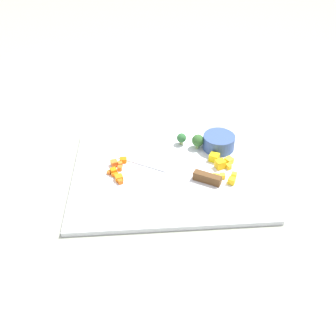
{
  "coord_description": "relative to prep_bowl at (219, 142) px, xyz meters",
  "views": [
    {
      "loc": [
        0.05,
        0.71,
        0.58
      ],
      "look_at": [
        0.0,
        0.0,
        0.02
      ],
      "focal_mm": 38.39,
      "sensor_mm": 36.0,
      "label": 1
    }
  ],
  "objects": [
    {
      "name": "ground_plane",
      "position": [
        0.15,
        0.09,
        -0.03
      ],
      "size": [
        4.0,
        4.0,
        0.0
      ],
      "primitive_type": "plane",
      "color": "gray"
    },
    {
      "name": "cutting_board",
      "position": [
        0.15,
        0.09,
        -0.03
      ],
      "size": [
        0.48,
        0.38,
        0.01
      ],
      "primitive_type": "cube",
      "color": "white",
      "rests_on": "ground_plane"
    },
    {
      "name": "prep_bowl",
      "position": [
        0.0,
        0.0,
        0.0
      ],
      "size": [
        0.09,
        0.09,
        0.04
      ],
      "primitive_type": "cylinder",
      "color": "#39558E",
      "rests_on": "cutting_board"
    },
    {
      "name": "chef_knife",
      "position": [
        0.1,
        0.12,
        -0.01
      ],
      "size": [
        0.26,
        0.16,
        0.02
      ],
      "rotation": [
        0.0,
        0.0,
        5.77
      ],
      "color": "silver",
      "rests_on": "cutting_board"
    },
    {
      "name": "carrot_dice_0",
      "position": [
        0.28,
        0.1,
        -0.01
      ],
      "size": [
        0.02,
        0.02,
        0.01
      ],
      "primitive_type": "cube",
      "rotation": [
        0.0,
        0.0,
        2.59
      ],
      "color": "orange",
      "rests_on": "cutting_board"
    },
    {
      "name": "carrot_dice_1",
      "position": [
        0.26,
        0.04,
        -0.01
      ],
      "size": [
        0.02,
        0.02,
        0.01
      ],
      "primitive_type": "cube",
      "rotation": [
        0.0,
        0.0,
        3.11
      ],
      "color": "orange",
      "rests_on": "cutting_board"
    },
    {
      "name": "carrot_dice_2",
      "position": [
        0.28,
        0.06,
        -0.01
      ],
      "size": [
        0.02,
        0.02,
        0.02
      ],
      "primitive_type": "cube",
      "rotation": [
        0.0,
        0.0,
        1.92
      ],
      "color": "orange",
      "rests_on": "cutting_board"
    },
    {
      "name": "carrot_dice_3",
      "position": [
        0.26,
        0.13,
        -0.01
      ],
      "size": [
        0.02,
        0.02,
        0.01
      ],
      "primitive_type": "cube",
      "rotation": [
        0.0,
        0.0,
        1.98
      ],
      "color": "orange",
      "rests_on": "cutting_board"
    },
    {
      "name": "carrot_dice_4",
      "position": [
        0.27,
        0.12,
        -0.01
      ],
      "size": [
        0.02,
        0.02,
        0.01
      ],
      "primitive_type": "cube",
      "rotation": [
        0.0,
        0.0,
        1.88
      ],
      "color": "orange",
      "rests_on": "cutting_board"
    },
    {
      "name": "carrot_dice_5",
      "position": [
        0.27,
        0.06,
        -0.01
      ],
      "size": [
        0.01,
        0.01,
        0.01
      ],
      "primitive_type": "cube",
      "rotation": [
        0.0,
        0.0,
        1.83
      ],
      "color": "orange",
      "rests_on": "cutting_board"
    },
    {
      "name": "carrot_dice_6",
      "position": [
        0.27,
        0.08,
        -0.01
      ],
      "size": [
        0.01,
        0.01,
        0.01
      ],
      "primitive_type": "cube",
      "rotation": [
        0.0,
        0.0,
        2.99
      ],
      "color": "orange",
      "rests_on": "cutting_board"
    },
    {
      "name": "carrot_dice_7",
      "position": [
        0.29,
        0.1,
        -0.02
      ],
      "size": [
        0.01,
        0.01,
        0.01
      ],
      "primitive_type": "cube",
      "rotation": [
        0.0,
        0.0,
        2.77
      ],
      "color": "orange",
      "rests_on": "cutting_board"
    },
    {
      "name": "carrot_dice_8",
      "position": [
        0.28,
        0.09,
        -0.01
      ],
      "size": [
        0.02,
        0.02,
        0.02
      ],
      "primitive_type": "cube",
      "rotation": [
        0.0,
        0.0,
        0.37
      ],
      "color": "orange",
      "rests_on": "cutting_board"
    },
    {
      "name": "pepper_dice_0",
      "position": [
        0.03,
        0.14,
        -0.01
      ],
      "size": [
        0.02,
        0.02,
        0.02
      ],
      "primitive_type": "cube",
      "rotation": [
        0.0,
        0.0,
        1.37
      ],
      "color": "yellow",
      "rests_on": "cutting_board"
    },
    {
      "name": "pepper_dice_1",
      "position": [
        0.01,
        0.13,
        -0.01
      ],
      "size": [
        0.01,
        0.01,
        0.01
      ],
      "primitive_type": "cube",
      "rotation": [
        0.0,
        0.0,
        1.51
      ],
      "color": "yellow",
      "rests_on": "cutting_board"
    },
    {
      "name": "pepper_dice_2",
      "position": [
        -0.01,
        0.07,
        -0.01
      ],
      "size": [
        0.03,
        0.03,
        0.02
      ],
      "primitive_type": "cube",
      "rotation": [
        0.0,
        0.0,
        2.17
      ],
      "color": "yellow",
      "rests_on": "cutting_board"
    },
    {
      "name": "pepper_dice_3",
      "position": [
        -0.0,
        0.15,
        -0.01
      ],
      "size": [
        0.02,
        0.02,
        0.02
      ],
      "primitive_type": "cube",
      "rotation": [
        0.0,
        0.0,
        2.61
      ],
      "color": "yellow",
      "rests_on": "cutting_board"
    },
    {
      "name": "pepper_dice_4",
      "position": [
        -0.0,
        0.07,
        -0.01
      ],
      "size": [
        0.02,
        0.02,
        0.01
      ],
      "primitive_type": "cube",
      "rotation": [
        0.0,
        0.0,
        2.3
      ],
      "color": "yellow",
      "rests_on": "cutting_board"
    },
    {
      "name": "pepper_dice_5",
      "position": [
        -0.01,
        0.09,
        -0.01
      ],
      "size": [
        0.01,
        0.02,
        0.01
      ],
      "primitive_type": "cube",
      "rotation": [
        0.0,
        0.0,
        0.35
      ],
      "color": "yellow",
      "rests_on": "cutting_board"
    },
    {
      "name": "pepper_dice_6",
      "position": [
        0.01,
        0.09,
        -0.01
      ],
      "size": [
        0.03,
        0.03,
        0.02
      ],
      "primitive_type": "cube",
      "rotation": [
        0.0,
        0.0,
        0.34
      ],
      "color": "yellow",
      "rests_on": "cutting_board"
    },
    {
      "name": "pepper_dice_7",
      "position": [
        0.02,
        0.06,
        -0.01
      ],
      "size": [
        0.03,
        0.03,
        0.02
      ],
      "primitive_type": "cube",
      "rotation": [
        0.0,
        0.0,
        2.62
      ],
      "color": "yellow",
      "rests_on": "cutting_board"
    },
    {
      "name": "pepper_dice_8",
      "position": [
        -0.02,
        0.13,
        -0.01
      ],
      "size": [
        0.02,
        0.02,
        0.01
      ],
      "primitive_type": "cube",
      "rotation": [
        0.0,
        0.0,
        1.14
      ],
      "color": "yellow",
      "rests_on": "cutting_board"
    },
    {
      "name": "broccoli_floret_0",
      "position": [
        0.1,
        -0.03,
        -0.0
      ],
      "size": [
        0.03,
        0.03,
        0.03
      ],
      "color": "#95AF65",
      "rests_on": "cutting_board"
    },
    {
      "name": "broccoli_floret_1",
      "position": [
        0.06,
        -0.01,
        0.0
      ],
      "size": [
        0.03,
        0.03,
        0.04
      ],
      "color": "#8CB36C",
      "rests_on": "cutting_board"
    }
  ]
}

